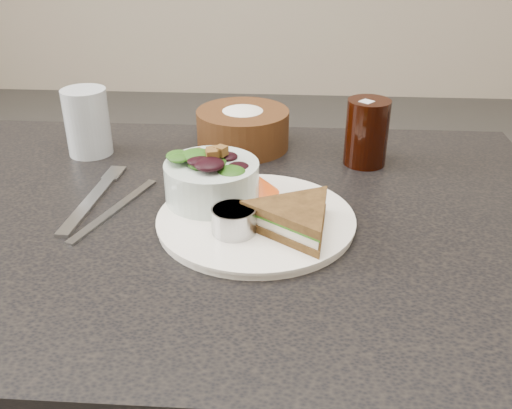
{
  "coord_description": "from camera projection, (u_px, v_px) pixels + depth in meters",
  "views": [
    {
      "loc": [
        0.1,
        -0.7,
        1.14
      ],
      "look_at": [
        0.06,
        -0.03,
        0.78
      ],
      "focal_mm": 40.0,
      "sensor_mm": 36.0,
      "label": 1
    }
  ],
  "objects": [
    {
      "name": "dinner_plate",
      "position": [
        256.0,
        220.0,
        0.77
      ],
      "size": [
        0.26,
        0.26,
        0.01
      ],
      "primitive_type": "cylinder",
      "color": "white",
      "rests_on": "dining_table"
    },
    {
      "name": "dining_table",
      "position": [
        224.0,
        404.0,
        0.98
      ],
      "size": [
        1.0,
        0.7,
        0.75
      ],
      "primitive_type": "cube",
      "color": "black",
      "rests_on": "floor"
    },
    {
      "name": "bread_basket",
      "position": [
        243.0,
        122.0,
        0.99
      ],
      "size": [
        0.21,
        0.21,
        0.09
      ],
      "primitive_type": null,
      "rotation": [
        0.0,
        0.0,
        0.37
      ],
      "color": "#492D15",
      "rests_on": "dining_table"
    },
    {
      "name": "dressing_ramekin",
      "position": [
        234.0,
        221.0,
        0.72
      ],
      "size": [
        0.07,
        0.07,
        0.03
      ],
      "primitive_type": "cylinder",
      "rotation": [
        0.0,
        0.0,
        0.26
      ],
      "color": "#9FA0A1",
      "rests_on": "dinner_plate"
    },
    {
      "name": "sandwich",
      "position": [
        295.0,
        219.0,
        0.72
      ],
      "size": [
        0.2,
        0.2,
        0.04
      ],
      "primitive_type": null,
      "rotation": [
        0.0,
        0.0,
        -0.63
      ],
      "color": "brown",
      "rests_on": "dinner_plate"
    },
    {
      "name": "water_glass",
      "position": [
        87.0,
        122.0,
        0.96
      ],
      "size": [
        0.09,
        0.09,
        0.11
      ],
      "primitive_type": "cylinder",
      "rotation": [
        0.0,
        0.0,
        0.33
      ],
      "color": "#B0BAC2",
      "rests_on": "dining_table"
    },
    {
      "name": "fork",
      "position": [
        90.0,
        202.0,
        0.82
      ],
      "size": [
        0.03,
        0.2,
        0.01
      ],
      "primitive_type": "cube",
      "rotation": [
        0.0,
        0.0,
        -0.07
      ],
      "color": "#B4B5B8",
      "rests_on": "dining_table"
    },
    {
      "name": "salad_bowl",
      "position": [
        212.0,
        175.0,
        0.79
      ],
      "size": [
        0.14,
        0.14,
        0.08
      ],
      "primitive_type": null,
      "rotation": [
        0.0,
        0.0,
        -0.04
      ],
      "color": "silver",
      "rests_on": "dinner_plate"
    },
    {
      "name": "cola_glass",
      "position": [
        367.0,
        129.0,
        0.92
      ],
      "size": [
        0.08,
        0.08,
        0.12
      ],
      "primitive_type": null,
      "rotation": [
        0.0,
        0.0,
        -0.17
      ],
      "color": "black",
      "rests_on": "dining_table"
    },
    {
      "name": "knife",
      "position": [
        115.0,
        210.0,
        0.8
      ],
      "size": [
        0.08,
        0.19,
        0.0
      ],
      "primitive_type": "cube",
      "rotation": [
        0.0,
        0.0,
        -0.33
      ],
      "color": "#939396",
      "rests_on": "dining_table"
    },
    {
      "name": "orange_wedge",
      "position": [
        259.0,
        185.0,
        0.82
      ],
      "size": [
        0.08,
        0.08,
        0.03
      ],
      "primitive_type": "cone",
      "rotation": [
        0.0,
        0.0,
        0.7
      ],
      "color": "#FF5816",
      "rests_on": "dinner_plate"
    }
  ]
}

